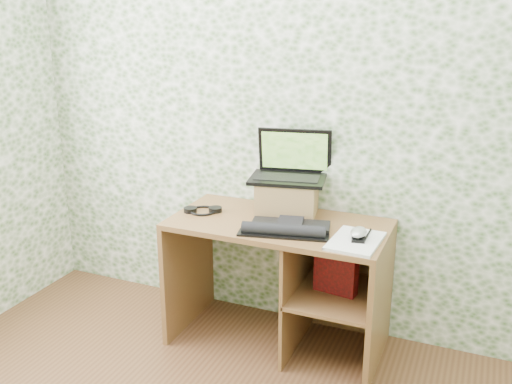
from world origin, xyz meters
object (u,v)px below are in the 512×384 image
at_px(laptop, 290,167).
at_px(keyboard, 287,228).
at_px(desk, 293,267).
at_px(notepad, 356,241).
at_px(riser, 287,197).

relative_size(laptop, keyboard, 0.96).
height_order(desk, notepad, notepad).
bearing_deg(keyboard, desk, 83.63).
height_order(riser, laptop, laptop).
bearing_deg(keyboard, riser, 97.86).
bearing_deg(desk, notepad, -21.64).
xyz_separation_m(laptop, notepad, (0.46, -0.31, -0.26)).
relative_size(riser, laptop, 0.71).
bearing_deg(riser, keyboard, -69.84).
bearing_deg(laptop, keyboard, -83.54).
xyz_separation_m(riser, keyboard, (0.10, -0.27, -0.08)).
height_order(keyboard, notepad, keyboard).
xyz_separation_m(riser, laptop, (-0.00, 0.04, 0.16)).
height_order(laptop, notepad, laptop).
bearing_deg(notepad, laptop, 149.07).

